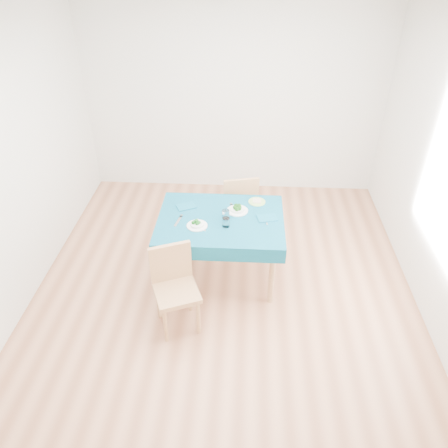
# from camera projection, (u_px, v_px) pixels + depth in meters

# --- Properties ---
(room_shell) EXTENTS (4.02, 4.52, 2.73)m
(room_shell) POSITION_uv_depth(u_px,v_px,m) (224.00, 179.00, 3.92)
(room_shell) COLOR #975D3F
(room_shell) RESTS_ON ground
(table) EXTENTS (1.28, 0.97, 0.76)m
(table) POSITION_uv_depth(u_px,v_px,m) (221.00, 248.00, 4.66)
(table) COLOR navy
(table) RESTS_ON ground
(chair_near) EXTENTS (0.52, 0.55, 0.98)m
(chair_near) POSITION_uv_depth(u_px,v_px,m) (176.00, 287.00, 4.00)
(chair_near) COLOR #AD7E51
(chair_near) RESTS_ON ground
(chair_far) EXTENTS (0.50, 0.53, 1.02)m
(chair_far) POSITION_uv_depth(u_px,v_px,m) (238.00, 197.00, 5.27)
(chair_far) COLOR #AD7E51
(chair_far) RESTS_ON ground
(bowl_near) EXTENTS (0.21, 0.21, 0.06)m
(bowl_near) POSITION_uv_depth(u_px,v_px,m) (197.00, 224.00, 4.31)
(bowl_near) COLOR white
(bowl_near) RESTS_ON table
(bowl_far) EXTENTS (0.22, 0.22, 0.07)m
(bowl_far) POSITION_uv_depth(u_px,v_px,m) (237.00, 208.00, 4.53)
(bowl_far) COLOR white
(bowl_far) RESTS_ON table
(fork_near) EXTENTS (0.07, 0.20, 0.00)m
(fork_near) POSITION_uv_depth(u_px,v_px,m) (178.00, 221.00, 4.40)
(fork_near) COLOR silver
(fork_near) RESTS_ON table
(knife_near) EXTENTS (0.11, 0.22, 0.00)m
(knife_near) POSITION_uv_depth(u_px,v_px,m) (201.00, 225.00, 4.34)
(knife_near) COLOR silver
(knife_near) RESTS_ON table
(fork_far) EXTENTS (0.08, 0.20, 0.00)m
(fork_far) POSITION_uv_depth(u_px,v_px,m) (233.00, 209.00, 4.59)
(fork_far) COLOR silver
(fork_far) RESTS_ON table
(knife_far) EXTENTS (0.05, 0.19, 0.00)m
(knife_far) POSITION_uv_depth(u_px,v_px,m) (266.00, 220.00, 4.42)
(knife_far) COLOR silver
(knife_far) RESTS_ON table
(napkin_near) EXTENTS (0.23, 0.21, 0.01)m
(napkin_near) POSITION_uv_depth(u_px,v_px,m) (186.00, 206.00, 4.62)
(napkin_near) COLOR #0C526C
(napkin_near) RESTS_ON table
(napkin_far) EXTENTS (0.22, 0.18, 0.01)m
(napkin_far) POSITION_uv_depth(u_px,v_px,m) (267.00, 218.00, 4.44)
(napkin_far) COLOR #0C526C
(napkin_far) RESTS_ON table
(tumbler_center) EXTENTS (0.08, 0.08, 0.10)m
(tumbler_center) POSITION_uv_depth(u_px,v_px,m) (226.00, 214.00, 4.41)
(tumbler_center) COLOR white
(tumbler_center) RESTS_ON table
(tumbler_side) EXTENTS (0.08, 0.08, 0.10)m
(tumbler_side) POSITION_uv_depth(u_px,v_px,m) (226.00, 222.00, 4.30)
(tumbler_side) COLOR white
(tumbler_side) RESTS_ON table
(side_plate) EXTENTS (0.18, 0.18, 0.01)m
(side_plate) POSITION_uv_depth(u_px,v_px,m) (257.00, 202.00, 4.70)
(side_plate) COLOR #9AC761
(side_plate) RESTS_ON table
(bread_slice) EXTENTS (0.09, 0.09, 0.01)m
(bread_slice) POSITION_uv_depth(u_px,v_px,m) (257.00, 201.00, 4.69)
(bread_slice) COLOR beige
(bread_slice) RESTS_ON side_plate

